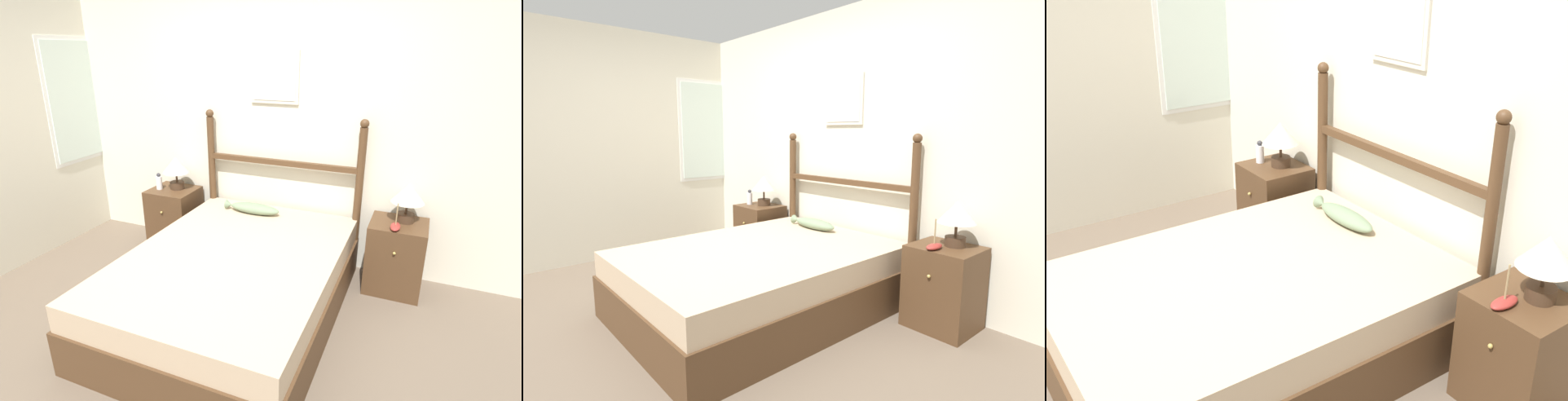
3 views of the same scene
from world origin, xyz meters
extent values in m
plane|color=brown|center=(0.00, 0.00, 0.00)|extent=(16.00, 16.00, 0.00)
cube|color=beige|center=(0.00, 1.73, 1.27)|extent=(6.40, 0.06, 2.55)
cube|color=beige|center=(0.03, 1.69, 1.72)|extent=(0.45, 0.02, 0.46)
cube|color=silver|center=(0.03, 1.68, 1.72)|extent=(0.39, 0.01, 0.40)
cube|color=white|center=(-2.10, 1.60, 1.44)|extent=(0.01, 1.06, 1.26)
cube|color=silver|center=(-2.09, 1.60, 1.44)|extent=(0.01, 0.98, 1.18)
cube|color=#4C331E|center=(0.12, 0.61, 0.16)|extent=(1.52, 2.09, 0.33)
cube|color=tan|center=(0.12, 0.61, 0.42)|extent=(1.48, 2.05, 0.19)
cylinder|color=#4C331E|center=(-0.61, 1.62, 0.67)|extent=(0.07, 0.07, 1.34)
sphere|color=#4C331E|center=(-0.61, 1.62, 1.38)|extent=(0.08, 0.08, 0.08)
cylinder|color=#4C331E|center=(0.85, 1.62, 0.67)|extent=(0.07, 0.07, 1.34)
sphere|color=#4C331E|center=(0.85, 1.62, 1.38)|extent=(0.08, 0.08, 0.08)
cube|color=#4C331E|center=(0.12, 1.62, 0.97)|extent=(1.46, 0.05, 0.05)
cube|color=#4C331E|center=(-0.98, 1.46, 0.31)|extent=(0.46, 0.42, 0.61)
sphere|color=tan|center=(-0.98, 1.24, 0.44)|extent=(0.02, 0.02, 0.02)
cube|color=#4C331E|center=(1.22, 1.46, 0.31)|extent=(0.46, 0.42, 0.61)
sphere|color=tan|center=(1.22, 1.24, 0.44)|extent=(0.02, 0.02, 0.02)
cylinder|color=#422D1E|center=(-0.95, 1.50, 0.65)|extent=(0.14, 0.14, 0.07)
cylinder|color=#422D1E|center=(-0.95, 1.50, 0.74)|extent=(0.02, 0.02, 0.10)
cone|color=beige|center=(-0.95, 1.50, 0.86)|extent=(0.27, 0.27, 0.16)
cylinder|color=#422D1E|center=(1.26, 1.51, 0.65)|extent=(0.14, 0.14, 0.07)
cylinder|color=#422D1E|center=(1.26, 1.51, 0.74)|extent=(0.02, 0.02, 0.10)
cone|color=beige|center=(1.26, 1.51, 0.86)|extent=(0.27, 0.27, 0.16)
cylinder|color=white|center=(-1.11, 1.42, 0.68)|extent=(0.06, 0.06, 0.13)
sphere|color=#333338|center=(-1.11, 1.42, 0.76)|extent=(0.04, 0.04, 0.04)
ellipsoid|color=maroon|center=(1.20, 1.33, 0.63)|extent=(0.08, 0.17, 0.04)
cylinder|color=#997F56|center=(1.20, 1.33, 0.74)|extent=(0.01, 0.01, 0.18)
ellipsoid|color=gray|center=(-0.05, 1.40, 0.57)|extent=(0.48, 0.14, 0.10)
cone|color=gray|center=(-0.31, 1.40, 0.57)|extent=(0.06, 0.09, 0.09)
camera|label=1|loc=(1.35, -1.80, 1.96)|focal=28.00mm
camera|label=2|loc=(2.59, -1.27, 1.42)|focal=28.00mm
camera|label=3|loc=(2.62, -0.77, 2.17)|focal=42.00mm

